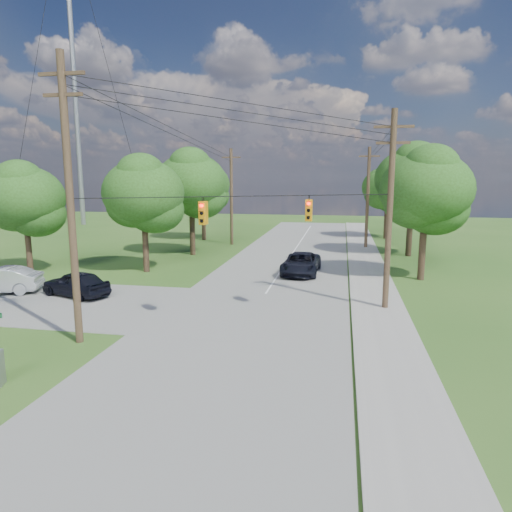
% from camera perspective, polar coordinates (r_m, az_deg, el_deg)
% --- Properties ---
extents(ground, '(140.00, 140.00, 0.00)m').
position_cam_1_polar(ground, '(19.30, -9.85, -11.82)').
color(ground, '#2D561C').
rests_on(ground, ground).
extents(main_road, '(10.00, 100.00, 0.03)m').
position_cam_1_polar(main_road, '(23.31, -0.84, -7.80)').
color(main_road, gray).
rests_on(main_road, ground).
extents(sidewalk_east, '(2.60, 100.00, 0.12)m').
position_cam_1_polar(sidewalk_east, '(22.97, 15.94, -8.34)').
color(sidewalk_east, '#A09C96').
rests_on(sidewalk_east, ground).
extents(pole_sw, '(2.00, 0.32, 12.00)m').
position_cam_1_polar(pole_sw, '(20.43, -22.24, 6.74)').
color(pole_sw, '#503929').
rests_on(pole_sw, ground).
extents(pole_ne, '(2.00, 0.32, 10.50)m').
position_cam_1_polar(pole_ne, '(24.93, 16.38, 5.74)').
color(pole_ne, '#503929').
rests_on(pole_ne, ground).
extents(pole_north_e, '(2.00, 0.32, 10.00)m').
position_cam_1_polar(pole_north_e, '(46.87, 13.79, 7.17)').
color(pole_north_e, '#503929').
rests_on(pole_north_e, ground).
extents(pole_north_w, '(2.00, 0.32, 10.00)m').
position_cam_1_polar(pole_north_w, '(48.18, -3.09, 7.50)').
color(pole_north_w, '#503929').
rests_on(pole_north_w, ground).
extents(power_lines, '(13.93, 29.62, 4.93)m').
position_cam_1_polar(power_lines, '(28.81, 0.79, 13.97)').
color(power_lines, black).
rests_on(power_lines, ground).
extents(traffic_signals, '(4.91, 3.27, 1.05)m').
position_cam_1_polar(traffic_signals, '(21.60, 0.27, 5.64)').
color(traffic_signals, orange).
rests_on(traffic_signals, ground).
extents(radio_mast, '(0.70, 0.70, 45.00)m').
position_cam_1_polar(radio_mast, '(75.21, -21.86, 20.99)').
color(radio_mast, gray).
rests_on(radio_mast, ground).
extents(tree_w_near, '(6.00, 6.00, 8.40)m').
position_cam_1_polar(tree_w_near, '(34.91, -13.90, 7.66)').
color(tree_w_near, '#483424').
rests_on(tree_w_near, ground).
extents(tree_w_mid, '(6.40, 6.40, 9.22)m').
position_cam_1_polar(tree_w_mid, '(41.98, -8.10, 9.05)').
color(tree_w_mid, '#483424').
rests_on(tree_w_mid, ground).
extents(tree_w_far, '(6.00, 6.00, 8.73)m').
position_cam_1_polar(tree_w_far, '(52.11, -6.64, 8.85)').
color(tree_w_far, '#483424').
rests_on(tree_w_far, ground).
extents(tree_e_near, '(6.20, 6.20, 8.81)m').
position_cam_1_polar(tree_e_near, '(33.24, 20.49, 7.80)').
color(tree_e_near, '#483424').
rests_on(tree_e_near, ground).
extents(tree_e_mid, '(6.60, 6.60, 9.64)m').
position_cam_1_polar(tree_e_mid, '(43.19, 18.99, 9.08)').
color(tree_e_mid, '#483424').
rests_on(tree_e_mid, ground).
extents(tree_e_far, '(5.80, 5.80, 8.32)m').
position_cam_1_polar(tree_e_far, '(55.01, 16.13, 8.24)').
color(tree_e_far, '#483424').
rests_on(tree_e_far, ground).
extents(tree_cross_n, '(5.60, 5.60, 7.91)m').
position_cam_1_polar(tree_cross_n, '(36.91, -26.97, 6.47)').
color(tree_cross_n, '#483424').
rests_on(tree_cross_n, ground).
extents(car_cross_dark, '(4.87, 3.24, 1.54)m').
position_cam_1_polar(car_cross_dark, '(29.35, -21.59, -3.21)').
color(car_cross_dark, black).
rests_on(car_cross_dark, cross_road).
extents(car_main_north, '(2.75, 5.62, 1.54)m').
position_cam_1_polar(car_main_north, '(33.75, 5.65, -0.94)').
color(car_main_north, black).
rests_on(car_main_north, main_road).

